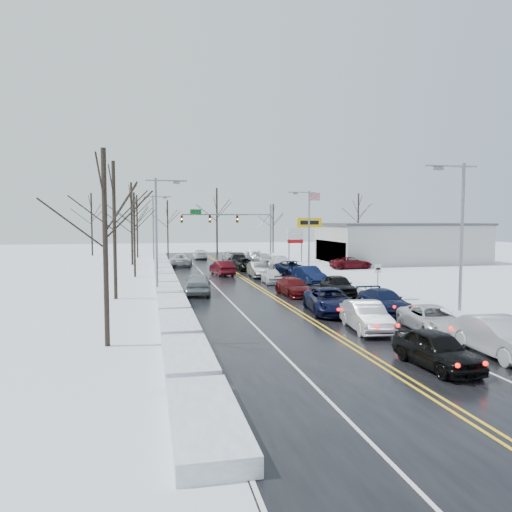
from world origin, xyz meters
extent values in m
plane|color=silver|center=(0.00, 0.00, 0.00)|extent=(160.00, 160.00, 0.00)
cube|color=black|center=(0.00, 2.00, 0.01)|extent=(14.00, 84.00, 0.01)
cube|color=white|center=(-7.60, 2.00, 0.00)|extent=(1.95, 72.00, 0.53)
cube|color=white|center=(7.60, 2.00, 0.00)|extent=(1.95, 72.00, 0.53)
cylinder|color=slate|center=(8.50, 28.00, 4.00)|extent=(0.24, 0.24, 8.00)
cylinder|color=slate|center=(2.00, 28.00, 6.50)|extent=(13.00, 0.18, 0.18)
cylinder|color=slate|center=(7.30, 28.00, 5.40)|extent=(2.33, 0.10, 2.33)
cube|color=#0C591E|center=(-2.50, 28.00, 6.90)|extent=(1.60, 0.08, 0.70)
cube|color=black|center=(3.50, 28.00, 5.85)|extent=(0.32, 0.25, 1.05)
sphere|color=#3F0705|center=(3.50, 27.84, 6.15)|extent=(0.20, 0.20, 0.20)
sphere|color=orange|center=(3.50, 27.84, 5.85)|extent=(0.22, 0.22, 0.22)
sphere|color=black|center=(3.50, 27.84, 5.55)|extent=(0.20, 0.20, 0.20)
cube|color=black|center=(-0.50, 28.00, 5.85)|extent=(0.32, 0.25, 1.05)
sphere|color=#3F0705|center=(-0.50, 27.84, 6.15)|extent=(0.20, 0.20, 0.20)
sphere|color=orange|center=(-0.50, 27.84, 5.85)|extent=(0.22, 0.22, 0.22)
sphere|color=black|center=(-0.50, 27.84, 5.55)|extent=(0.20, 0.20, 0.20)
cube|color=black|center=(-4.50, 28.00, 5.85)|extent=(0.32, 0.25, 1.05)
sphere|color=#3F0705|center=(-4.50, 27.84, 6.15)|extent=(0.20, 0.20, 0.20)
sphere|color=orange|center=(-4.50, 27.84, 5.85)|extent=(0.22, 0.22, 0.22)
sphere|color=black|center=(-4.50, 27.84, 5.55)|extent=(0.20, 0.20, 0.20)
cylinder|color=slate|center=(10.50, 16.00, 2.80)|extent=(0.20, 0.20, 5.60)
cube|color=yellow|center=(10.50, 16.00, 5.40)|extent=(3.20, 0.30, 1.20)
cube|color=black|center=(10.50, 15.83, 5.40)|extent=(2.40, 0.04, 0.50)
cylinder|color=slate|center=(9.60, 22.00, 2.00)|extent=(0.16, 0.16, 4.00)
cylinder|color=slate|center=(11.40, 22.00, 2.00)|extent=(0.16, 0.16, 4.00)
cube|color=white|center=(10.50, 22.00, 4.30)|extent=(2.20, 0.22, 0.70)
cube|color=white|center=(10.50, 22.00, 3.50)|extent=(2.20, 0.22, 0.70)
cube|color=#A80C11|center=(10.50, 22.00, 2.80)|extent=(2.20, 0.22, 0.50)
cylinder|color=slate|center=(8.20, -8.00, 1.10)|extent=(0.08, 0.08, 2.20)
cube|color=white|center=(8.20, -8.00, 2.00)|extent=(0.55, 0.05, 0.70)
cube|color=black|center=(8.20, -8.04, 2.00)|extent=(0.35, 0.02, 0.15)
cylinder|color=silver|center=(15.00, 30.00, 5.00)|extent=(0.14, 0.14, 10.00)
cube|color=#B0B0AB|center=(24.00, 18.00, 2.50)|extent=(20.00, 12.00, 5.00)
cube|color=#262628|center=(14.05, 18.00, 1.60)|extent=(0.10, 11.00, 2.80)
cube|color=#3F3F42|center=(24.00, 18.00, 5.15)|extent=(20.40, 12.40, 0.30)
cylinder|color=slate|center=(8.50, -18.00, 4.50)|extent=(0.18, 0.18, 9.00)
cylinder|color=slate|center=(7.70, -18.00, 8.80)|extent=(3.20, 0.12, 0.12)
cube|color=slate|center=(6.90, -18.00, 8.65)|extent=(0.50, 0.25, 0.18)
cylinder|color=slate|center=(8.50, 10.00, 4.50)|extent=(0.18, 0.18, 9.00)
cylinder|color=slate|center=(7.70, 10.00, 8.80)|extent=(3.20, 0.12, 0.12)
cube|color=slate|center=(6.90, 10.00, 8.65)|extent=(0.50, 0.25, 0.18)
cylinder|color=slate|center=(-8.50, -4.00, 4.50)|extent=(0.18, 0.18, 9.00)
cylinder|color=slate|center=(-7.70, -4.00, 8.80)|extent=(3.20, 0.12, 0.12)
cube|color=slate|center=(-6.90, -4.00, 8.65)|extent=(0.50, 0.25, 0.18)
cylinder|color=slate|center=(-8.50, 24.00, 4.50)|extent=(0.18, 0.18, 9.00)
cylinder|color=slate|center=(-7.70, 24.00, 8.80)|extent=(3.20, 0.12, 0.12)
cube|color=slate|center=(-6.90, 24.00, 8.65)|extent=(0.50, 0.25, 0.18)
cylinder|color=#2D231C|center=(-11.00, -20.00, 4.50)|extent=(0.24, 0.24, 9.00)
cylinder|color=#2D231C|center=(-11.50, -6.00, 5.00)|extent=(0.27, 0.27, 10.00)
cylinder|color=#2D231C|center=(-10.50, 8.00, 4.25)|extent=(0.23, 0.23, 8.50)
cylinder|color=#2D231C|center=(-11.20, 22.00, 5.25)|extent=(0.28, 0.28, 10.50)
cylinder|color=#2D231C|center=(-10.80, 34.00, 4.75)|extent=(0.25, 0.25, 9.50)
cylinder|color=#2D231C|center=(-18.00, 40.00, 5.00)|extent=(0.27, 0.27, 10.00)
cylinder|color=#2D231C|center=(-6.00, 41.00, 4.50)|extent=(0.24, 0.24, 9.00)
cylinder|color=#2D231C|center=(2.00, 39.00, 5.50)|extent=(0.29, 0.29, 11.00)
cylinder|color=#2D231C|center=(12.00, 40.50, 4.25)|extent=(0.23, 0.23, 8.50)
cylinder|color=#2D231C|center=(28.00, 41.00, 5.25)|extent=(0.28, 0.28, 10.50)
imported|color=black|center=(1.90, -26.21, 0.00)|extent=(2.02, 4.43, 1.47)
imported|color=#AEB1B7|center=(1.95, -19.58, 0.00)|extent=(2.11, 4.79, 1.53)
imported|color=black|center=(1.84, -14.56, 0.00)|extent=(3.26, 5.86, 1.55)
imported|color=#48090B|center=(1.68, -7.18, 0.00)|extent=(2.23, 4.71, 1.33)
imported|color=silver|center=(1.79, 0.08, 0.00)|extent=(1.78, 4.02, 1.35)
imported|color=#3E4043|center=(1.61, 5.21, 0.00)|extent=(1.72, 4.67, 1.53)
imported|color=black|center=(1.74, 12.26, 0.00)|extent=(2.81, 5.21, 1.39)
imported|color=black|center=(1.56, 16.09, 0.00)|extent=(2.70, 5.68, 1.60)
imported|color=#A5A6AD|center=(1.88, 24.96, 0.00)|extent=(1.88, 4.24, 1.42)
imported|color=#ADB0B6|center=(5.40, -25.33, 0.00)|extent=(1.95, 5.12, 1.66)
imported|color=silver|center=(5.15, -20.62, 0.00)|extent=(2.79, 5.10, 1.35)
imported|color=black|center=(5.34, -14.81, 0.00)|extent=(2.03, 4.85, 1.40)
imported|color=black|center=(5.11, -7.67, 0.00)|extent=(2.09, 4.62, 1.54)
imported|color=black|center=(5.17, -0.23, 0.00)|extent=(2.08, 4.79, 1.53)
imported|color=black|center=(5.45, 5.88, 0.00)|extent=(3.18, 5.72, 1.51)
imported|color=silver|center=(5.20, 9.72, 0.00)|extent=(2.68, 5.88, 1.67)
imported|color=#BDBDBF|center=(5.06, 17.49, 0.00)|extent=(2.06, 4.83, 1.63)
imported|color=#444649|center=(5.15, 23.79, 0.00)|extent=(1.84, 4.51, 1.45)
imported|color=#490910|center=(-1.67, 7.77, 0.00)|extent=(2.22, 4.80, 1.52)
imported|color=silver|center=(-5.19, 18.96, 0.00)|extent=(3.26, 5.83, 1.54)
imported|color=white|center=(-1.77, 29.56, 0.00)|extent=(2.05, 4.81, 1.38)
imported|color=#92969A|center=(-5.39, -4.92, 0.00)|extent=(2.58, 5.16, 1.69)
imported|color=#4F0A10|center=(14.16, 11.33, 0.00)|extent=(5.07, 2.51, 1.38)
imported|color=black|center=(17.20, 16.28, 0.00)|extent=(2.71, 5.46, 1.53)
imported|color=black|center=(15.10, 21.60, 0.00)|extent=(2.25, 5.05, 1.69)
camera|label=1|loc=(-9.05, -43.47, 5.81)|focal=35.00mm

